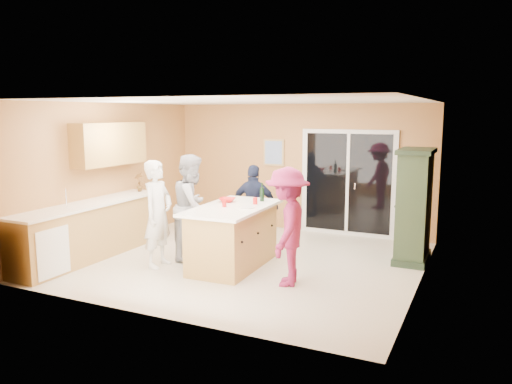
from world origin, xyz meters
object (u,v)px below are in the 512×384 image
at_px(woman_white, 158,214).
at_px(woman_grey, 193,207).
at_px(green_hutch, 414,207).
at_px(woman_navy, 254,206).
at_px(kitchen_island, 233,238).
at_px(woman_magenta, 287,227).

xyz_separation_m(woman_white, woman_grey, (0.25, 0.62, 0.03)).
xyz_separation_m(green_hutch, woman_grey, (-3.37, -1.38, -0.03)).
height_order(green_hutch, woman_navy, green_hutch).
bearing_deg(woman_white, kitchen_island, -68.18).
height_order(woman_white, woman_grey, woman_grey).
bearing_deg(kitchen_island, woman_grey, 168.70).
height_order(green_hutch, woman_magenta, green_hutch).
distance_m(woman_white, woman_grey, 0.67).
bearing_deg(green_hutch, kitchen_island, -149.10).
xyz_separation_m(woman_grey, woman_magenta, (1.91, -0.55, -0.03)).
bearing_deg(kitchen_island, woman_white, -157.85).
xyz_separation_m(green_hutch, woman_white, (-3.62, -1.99, -0.06)).
bearing_deg(green_hutch, woman_navy, -173.20).
distance_m(woman_grey, woman_navy, 1.24).
height_order(green_hutch, woman_white, green_hutch).
height_order(green_hutch, woman_grey, green_hutch).
relative_size(woman_white, woman_navy, 1.12).
distance_m(kitchen_island, green_hutch, 2.99).
bearing_deg(woman_magenta, woman_grey, -119.06).
bearing_deg(woman_navy, woman_white, 51.11).
distance_m(woman_navy, woman_magenta, 2.05).
distance_m(kitchen_island, woman_navy, 1.24).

